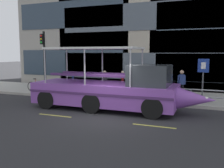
% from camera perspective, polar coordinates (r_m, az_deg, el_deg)
% --- Properties ---
extents(ground_plane, '(120.00, 120.00, 0.00)m').
position_cam_1_polar(ground_plane, '(12.11, -0.64, -7.14)').
color(ground_plane, '#2B2B2D').
extents(sidewalk, '(32.00, 4.80, 0.18)m').
position_cam_1_polar(sidewalk, '(17.30, 6.33, -2.56)').
color(sidewalk, '#A8A59E').
rests_on(sidewalk, ground_plane).
extents(curb_edge, '(32.00, 0.18, 0.18)m').
position_cam_1_polar(curb_edge, '(14.95, 3.84, -4.06)').
color(curb_edge, '#B2ADA3').
rests_on(curb_edge, ground_plane).
extents(lane_centreline, '(25.80, 0.12, 0.01)m').
position_cam_1_polar(lane_centreline, '(11.19, -2.64, -8.33)').
color(lane_centreline, '#DBD64C').
rests_on(lane_centreline, ground_plane).
extents(curb_guardrail, '(11.59, 0.09, 0.83)m').
position_cam_1_polar(curb_guardrail, '(15.25, 3.10, -1.35)').
color(curb_guardrail, '#9EA0A8').
rests_on(curb_guardrail, sidewalk).
extents(traffic_light_pole, '(0.24, 0.46, 4.31)m').
position_cam_1_polar(traffic_light_pole, '(18.30, -15.36, 6.24)').
color(traffic_light_pole, black).
rests_on(traffic_light_pole, sidewalk).
extents(parking_sign, '(0.60, 0.12, 2.48)m').
position_cam_1_polar(parking_sign, '(14.92, 20.17, 2.39)').
color(parking_sign, '#4C4F54').
rests_on(parking_sign, sidewalk).
extents(leaned_bicycle, '(1.74, 0.46, 0.96)m').
position_cam_1_polar(leaned_bicycle, '(18.91, -16.78, -0.56)').
color(leaned_bicycle, black).
rests_on(leaned_bicycle, sidewalk).
extents(duck_tour_boat, '(9.57, 2.58, 3.29)m').
position_cam_1_polar(duck_tour_boat, '(13.09, 0.33, -1.34)').
color(duck_tour_boat, purple).
rests_on(duck_tour_boat, ground_plane).
extents(pedestrian_near_bow, '(0.46, 0.32, 1.75)m').
position_cam_1_polar(pedestrian_near_bow, '(15.94, 15.68, 0.56)').
color(pedestrian_near_bow, black).
rests_on(pedestrian_near_bow, sidewalk).
extents(pedestrian_mid_left, '(0.26, 0.44, 1.60)m').
position_cam_1_polar(pedestrian_mid_left, '(16.92, 2.45, 0.88)').
color(pedestrian_mid_left, '#47423D').
rests_on(pedestrian_mid_left, sidewalk).
extents(pedestrian_mid_right, '(0.45, 0.26, 1.62)m').
position_cam_1_polar(pedestrian_mid_right, '(16.92, -1.72, 0.92)').
color(pedestrian_mid_right, '#47423D').
rests_on(pedestrian_mid_right, sidewalk).
extents(pedestrian_near_stern, '(0.29, 0.39, 1.54)m').
position_cam_1_polar(pedestrian_near_stern, '(17.62, -8.92, 0.93)').
color(pedestrian_near_stern, black).
rests_on(pedestrian_near_stern, sidewalk).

